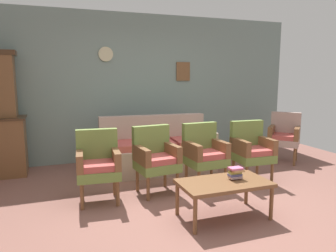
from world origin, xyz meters
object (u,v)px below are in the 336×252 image
object	(u,v)px
armchair_near_couch_end	(204,152)
book_stack_on_table	(236,173)
wingback_chair_by_fireplace	(284,135)
coffee_table	(224,185)
armchair_by_doorway	(155,156)
armchair_row_middle	(251,149)
armchair_near_cabinet	(98,163)
floral_couch	(157,151)

from	to	relation	value
armchair_near_couch_end	book_stack_on_table	size ratio (longest dim) A/B	5.37
wingback_chair_by_fireplace	coffee_table	world-z (taller)	wingback_chair_by_fireplace
armchair_near_couch_end	wingback_chair_by_fireplace	size ratio (longest dim) A/B	1.00
armchair_by_doorway	coffee_table	world-z (taller)	armchair_by_doorway
armchair_row_middle	armchair_by_doorway	bearing A→B (deg)	178.24
armchair_near_couch_end	armchair_row_middle	distance (m)	0.76
armchair_near_cabinet	armchair_by_doorway	bearing A→B (deg)	2.74
armchair_row_middle	armchair_near_couch_end	bearing A→B (deg)	176.24
armchair_near_cabinet	armchair_near_couch_end	world-z (taller)	same
armchair_near_cabinet	coffee_table	bearing A→B (deg)	-38.26
armchair_near_couch_end	coffee_table	world-z (taller)	armchair_near_couch_end
armchair_near_cabinet	coffee_table	size ratio (longest dim) A/B	0.90
wingback_chair_by_fireplace	floral_couch	bearing A→B (deg)	173.33
wingback_chair_by_fireplace	armchair_near_couch_end	bearing A→B (deg)	-160.80
floral_couch	coffee_table	xyz separation A→B (m)	(0.14, -1.98, 0.05)
armchair_near_cabinet	armchair_by_doorway	distance (m)	0.77
armchair_row_middle	book_stack_on_table	bearing A→B (deg)	-132.31
armchair_near_couch_end	floral_couch	bearing A→B (deg)	112.35
armchair_near_couch_end	armchair_row_middle	size ratio (longest dim) A/B	1.00
armchair_near_couch_end	armchair_row_middle	xyz separation A→B (m)	(0.76, -0.05, 0.00)
armchair_near_cabinet	armchair_row_middle	size ratio (longest dim) A/B	1.00
armchair_near_cabinet	wingback_chair_by_fireplace	size ratio (longest dim) A/B	1.00
armchair_by_doorway	armchair_near_couch_end	bearing A→B (deg)	0.32
book_stack_on_table	armchair_by_doorway	bearing A→B (deg)	122.57
armchair_by_doorway	coffee_table	bearing A→B (deg)	-65.12
armchair_by_doorway	coffee_table	xyz separation A→B (m)	(0.47, -1.01, -0.12)
armchair_row_middle	book_stack_on_table	world-z (taller)	armchair_row_middle
armchair_near_couch_end	wingback_chair_by_fireplace	bearing A→B (deg)	19.20
floral_couch	wingback_chair_by_fireplace	distance (m)	2.40
floral_couch	book_stack_on_table	distance (m)	1.99
wingback_chair_by_fireplace	book_stack_on_table	world-z (taller)	wingback_chair_by_fireplace
floral_couch	armchair_near_cabinet	bearing A→B (deg)	-137.56
armchair_row_middle	coffee_table	world-z (taller)	armchair_row_middle
armchair_near_couch_end	armchair_row_middle	world-z (taller)	same
floral_couch	wingback_chair_by_fireplace	size ratio (longest dim) A/B	2.09
coffee_table	armchair_near_couch_end	bearing A→B (deg)	75.54
wingback_chair_by_fireplace	book_stack_on_table	bearing A→B (deg)	-141.06
armchair_by_doorway	armchair_near_couch_end	distance (m)	0.73
floral_couch	armchair_by_doorway	xyz separation A→B (m)	(-0.33, -0.97, 0.17)
armchair_near_cabinet	armchair_row_middle	world-z (taller)	same
armchair_near_cabinet	wingback_chair_by_fireplace	xyz separation A→B (m)	(3.48, 0.73, 0.00)
armchair_row_middle	armchair_near_cabinet	bearing A→B (deg)	179.78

